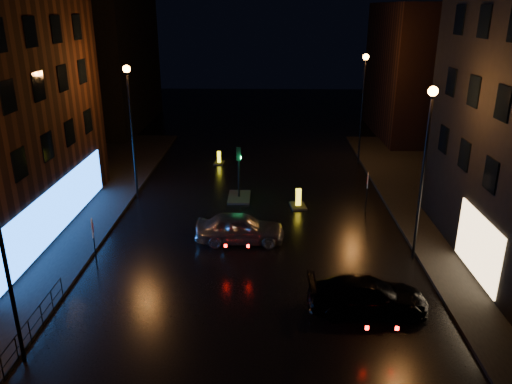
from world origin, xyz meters
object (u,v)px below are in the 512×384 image
(silver_hatchback, at_px, (240,228))
(dark_sedan, at_px, (368,296))
(road_sign_left, at_px, (93,232))
(traffic_signal, at_px, (239,191))
(bollard_near, at_px, (298,203))
(bollard_far, at_px, (219,161))
(road_sign_right, at_px, (367,184))

(silver_hatchback, height_order, dark_sedan, silver_hatchback)
(dark_sedan, xyz_separation_m, road_sign_left, (-12.16, 3.43, 1.08))
(traffic_signal, distance_m, bollard_near, 3.99)
(silver_hatchback, bearing_deg, traffic_signal, 3.44)
(traffic_signal, bearing_deg, bollard_far, 104.78)
(silver_hatchback, height_order, road_sign_right, road_sign_right)
(traffic_signal, height_order, bollard_near, traffic_signal)
(dark_sedan, height_order, bollard_far, dark_sedan)
(silver_hatchback, xyz_separation_m, road_sign_left, (-6.68, -2.82, 1.00))
(road_sign_left, distance_m, road_sign_right, 15.58)
(bollard_near, relative_size, road_sign_right, 0.59)
(silver_hatchback, relative_size, dark_sedan, 0.95)
(road_sign_left, bearing_deg, bollard_far, 58.64)
(silver_hatchback, distance_m, road_sign_right, 8.42)
(traffic_signal, bearing_deg, bollard_near, -20.61)
(bollard_near, bearing_deg, bollard_far, 114.19)
(traffic_signal, relative_size, road_sign_left, 1.45)
(traffic_signal, height_order, silver_hatchback, traffic_signal)
(dark_sedan, relative_size, road_sign_left, 2.03)
(bollard_far, bearing_deg, dark_sedan, -62.92)
(dark_sedan, xyz_separation_m, bollard_near, (-2.16, 11.21, -0.44))
(road_sign_left, bearing_deg, bollard_near, 20.82)
(dark_sedan, relative_size, bollard_near, 3.32)
(traffic_signal, distance_m, silver_hatchback, 6.39)
(dark_sedan, height_order, road_sign_left, road_sign_left)
(silver_hatchback, distance_m, road_sign_left, 7.32)
(bollard_near, distance_m, road_sign_left, 12.76)
(dark_sedan, bearing_deg, bollard_far, 20.56)
(road_sign_left, bearing_deg, silver_hatchback, 5.79)
(bollard_near, relative_size, bollard_far, 1.22)
(silver_hatchback, xyz_separation_m, bollard_far, (-2.41, 13.96, -0.57))
(bollard_near, xyz_separation_m, road_sign_left, (-10.00, -7.79, 1.53))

